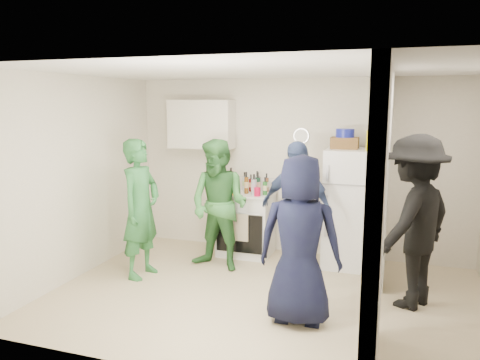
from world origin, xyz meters
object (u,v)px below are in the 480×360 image
Objects in this scene: fridge at (350,208)px; person_denim at (296,209)px; blue_bowl at (345,133)px; person_green_center at (219,205)px; stove at (246,223)px; person_nook at (414,222)px; yellow_cup_stack_top at (370,141)px; person_navy at (300,240)px; wicker_basket at (345,143)px; person_green_left at (141,209)px.

fridge is 0.81m from person_denim.
fridge is 6.53× the size of blue_bowl.
blue_bowl is at bearing 35.95° from person_green_center.
person_denim is at bearing -140.01° from fridge.
blue_bowl reaches higher than stove.
person_nook is at bearing -51.75° from blue_bowl.
person_nook reaches higher than yellow_cup_stack_top.
stove is at bearing 165.92° from person_denim.
person_green_center reaches higher than person_navy.
yellow_cup_stack_top is 2.07m from person_green_center.
stove is 0.53× the size of person_denim.
blue_bowl is at bearing 0.00° from wicker_basket.
wicker_basket is 1.56m from person_nook.
blue_bowl is 0.96× the size of yellow_cup_stack_top.
person_green_center is (-1.60, -0.65, 0.07)m from fridge.
stove is at bearing 88.09° from person_green_center.
person_navy is at bearing -100.59° from person_green_left.
yellow_cup_stack_top reaches higher than wicker_basket.
stove is 1.88m from blue_bowl.
yellow_cup_stack_top reaches higher than stove.
blue_bowl reaches higher than fridge.
wicker_basket is 0.21× the size of person_green_center.
person_green_left is 1.93m from person_denim.
yellow_cup_stack_top is at bearing -25.11° from blue_bowl.
blue_bowl is at bearing 154.89° from yellow_cup_stack_top.
blue_bowl reaches higher than person_denim.
stove is 0.58× the size of fridge.
person_nook reaches higher than person_navy.
fridge is 2.70m from person_green_left.
stove is 3.77× the size of blue_bowl.
yellow_cup_stack_top is 1.98m from person_navy.
person_navy is (-0.31, -1.81, 0.06)m from fridge.
stove is at bearing 178.81° from fridge.
fridge is 1.84m from person_navy.
fridge is 1.72m from person_green_center.
person_denim is at bearing 18.55° from person_green_center.
stove is 3.62× the size of yellow_cup_stack_top.
blue_bowl is 1.20m from person_denim.
person_denim reaches higher than person_navy.
person_green_center is at bearing -44.78° from person_navy.
yellow_cup_stack_top is 0.14× the size of person_nook.
yellow_cup_stack_top is at bearing -24.44° from fridge.
fridge is 1.29m from person_nook.
person_green_left is at bearing -128.89° from stove.
person_green_left is at bearing -151.92° from wicker_basket.
person_denim reaches higher than fridge.
person_green_left is 1.02× the size of person_denim.
person_nook is at bearing -51.75° from wicker_basket.
blue_bowl is at bearing -98.92° from person_navy.
person_navy is (1.29, -1.17, -0.01)m from person_green_center.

